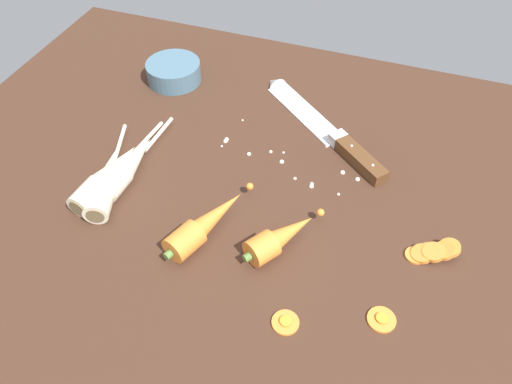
# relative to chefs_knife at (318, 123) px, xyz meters

# --- Properties ---
(ground_plane) EXTENTS (1.20, 0.90, 0.04)m
(ground_plane) POSITION_rel_chefs_knife_xyz_m (-0.05, -0.19, -0.03)
(ground_plane) COLOR #42281C
(chefs_knife) EXTENTS (0.29, 0.25, 0.04)m
(chefs_knife) POSITION_rel_chefs_knife_xyz_m (0.00, 0.00, 0.00)
(chefs_knife) COLOR silver
(chefs_knife) RESTS_ON ground_plane
(whole_carrot) EXTENTS (0.09, 0.18, 0.04)m
(whole_carrot) POSITION_rel_chefs_knife_xyz_m (-0.10, -0.30, 0.01)
(whole_carrot) COLOR orange
(whole_carrot) RESTS_ON ground_plane
(whole_carrot_second) EXTENTS (0.10, 0.13, 0.04)m
(whole_carrot_second) POSITION_rel_chefs_knife_xyz_m (0.02, -0.29, 0.01)
(whole_carrot_second) COLOR orange
(whole_carrot_second) RESTS_ON ground_plane
(parsnip_front) EXTENTS (0.05, 0.24, 0.04)m
(parsnip_front) POSITION_rel_chefs_knife_xyz_m (-0.29, -0.26, 0.01)
(parsnip_front) COLOR beige
(parsnip_front) RESTS_ON ground_plane
(parsnip_mid_left) EXTENTS (0.09, 0.22, 0.04)m
(parsnip_mid_left) POSITION_rel_chefs_knife_xyz_m (-0.28, -0.28, 0.01)
(parsnip_mid_left) COLOR beige
(parsnip_mid_left) RESTS_ON ground_plane
(parsnip_mid_right) EXTENTS (0.05, 0.22, 0.04)m
(parsnip_mid_right) POSITION_rel_chefs_knife_xyz_m (-0.27, -0.23, 0.01)
(parsnip_mid_right) COLOR beige
(parsnip_mid_right) RESTS_ON ground_plane
(carrot_slice_stack) EXTENTS (0.07, 0.05, 0.03)m
(carrot_slice_stack) POSITION_rel_chefs_knife_xyz_m (0.23, -0.23, 0.00)
(carrot_slice_stack) COLOR orange
(carrot_slice_stack) RESTS_ON ground_plane
(carrot_slice_stray_near) EXTENTS (0.04, 0.04, 0.01)m
(carrot_slice_stray_near) POSITION_rel_chefs_knife_xyz_m (0.06, -0.41, -0.00)
(carrot_slice_stray_near) COLOR orange
(carrot_slice_stray_near) RESTS_ON ground_plane
(carrot_slice_stray_mid) EXTENTS (0.04, 0.04, 0.01)m
(carrot_slice_stray_mid) POSITION_rel_chefs_knife_xyz_m (0.18, -0.36, -0.00)
(carrot_slice_stray_mid) COLOR orange
(carrot_slice_stray_mid) RESTS_ON ground_plane
(prep_bowl) EXTENTS (0.11, 0.11, 0.04)m
(prep_bowl) POSITION_rel_chefs_knife_xyz_m (-0.32, 0.04, 0.01)
(prep_bowl) COLOR slate
(prep_bowl) RESTS_ON ground_plane
(mince_crumbs) EXTENTS (0.25, 0.13, 0.01)m
(mince_crumbs) POSITION_rel_chefs_knife_xyz_m (-0.02, -0.11, -0.00)
(mince_crumbs) COLOR silver
(mince_crumbs) RESTS_ON ground_plane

